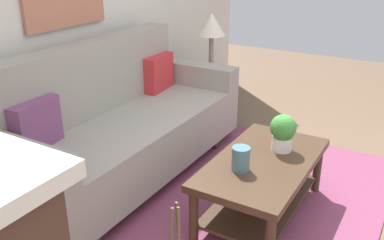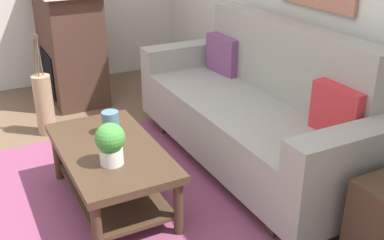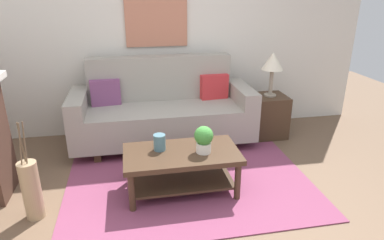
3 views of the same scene
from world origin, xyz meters
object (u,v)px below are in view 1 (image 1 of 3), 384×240
object	(u,v)px
throw_pillow_crimson	(158,73)
potted_plant_tabletop	(283,131)
tabletop_vase	(241,159)
side_table	(210,95)
table_lamp	(212,27)
throw_pillow_plum	(36,125)
coffee_table	(262,175)
couch	(122,127)

from	to	relation	value
throw_pillow_crimson	potted_plant_tabletop	size ratio (longest dim) A/B	1.37
tabletop_vase	side_table	bearing A→B (deg)	33.99
throw_pillow_crimson	table_lamp	xyz separation A→B (m)	(0.72, -0.16, 0.31)
throw_pillow_plum	table_lamp	xyz separation A→B (m)	(2.10, -0.16, 0.31)
coffee_table	potted_plant_tabletop	size ratio (longest dim) A/B	4.20
couch	throw_pillow_plum	distance (m)	0.75
tabletop_vase	potted_plant_tabletop	bearing A→B (deg)	-17.70
throw_pillow_crimson	side_table	world-z (taller)	throw_pillow_crimson
throw_pillow_crimson	tabletop_vase	xyz separation A→B (m)	(-0.84, -1.21, -0.17)
table_lamp	tabletop_vase	bearing A→B (deg)	-146.01
couch	throw_pillow_crimson	size ratio (longest dim) A/B	6.17
throw_pillow_crimson	coffee_table	xyz separation A→B (m)	(-0.64, -1.29, -0.37)
couch	coffee_table	bearing A→B (deg)	-87.55
tabletop_vase	side_table	world-z (taller)	tabletop_vase
potted_plant_tabletop	tabletop_vase	bearing A→B (deg)	162.30
throw_pillow_plum	throw_pillow_crimson	size ratio (longest dim) A/B	1.00
side_table	throw_pillow_crimson	bearing A→B (deg)	167.77
throw_pillow_plum	potted_plant_tabletop	distance (m)	1.64
couch	table_lamp	world-z (taller)	table_lamp
tabletop_vase	throw_pillow_crimson	bearing A→B (deg)	55.13
couch	tabletop_vase	bearing A→B (deg)	-97.85
coffee_table	couch	bearing A→B (deg)	92.45
throw_pillow_crimson	potted_plant_tabletop	distance (m)	1.41
side_table	potted_plant_tabletop	bearing A→B (deg)	-134.43
coffee_table	tabletop_vase	size ratio (longest dim) A/B	6.99
potted_plant_tabletop	table_lamp	size ratio (longest dim) A/B	0.46
throw_pillow_plum	table_lamp	size ratio (longest dim) A/B	0.63
couch	table_lamp	distance (m)	1.52
tabletop_vase	couch	bearing A→B (deg)	82.15
potted_plant_tabletop	side_table	distance (m)	1.68
side_table	table_lamp	xyz separation A→B (m)	(0.00, 0.00, 0.71)
throw_pillow_plum	couch	bearing A→B (deg)	-10.29
couch	potted_plant_tabletop	size ratio (longest dim) A/B	8.48
couch	throw_pillow_crimson	distance (m)	0.75
couch	side_table	distance (m)	1.42
couch	coffee_table	distance (m)	1.17
coffee_table	side_table	bearing A→B (deg)	39.70
throw_pillow_crimson	table_lamp	world-z (taller)	table_lamp
couch	tabletop_vase	distance (m)	1.10
throw_pillow_plum	coffee_table	bearing A→B (deg)	-60.00
couch	coffee_table	size ratio (longest dim) A/B	2.02
coffee_table	throw_pillow_crimson	bearing A→B (deg)	63.44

